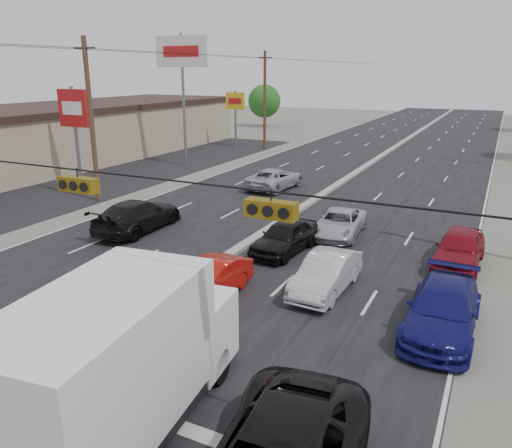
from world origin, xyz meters
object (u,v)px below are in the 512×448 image
Objects in this scene: queue_car_c at (339,224)px; oncoming_near at (138,216)px; red_sedan at (209,281)px; utility_pole_left_b at (91,120)px; tan_sedan at (96,413)px; pole_sign_mid at (74,114)px; pole_sign_billboard at (182,60)px; utility_pole_left_c at (265,100)px; tree_left_far at (264,101)px; queue_car_b at (326,274)px; queue_car_e at (460,249)px; box_truck at (122,362)px; oncoming_far at (275,179)px; queue_car_a at (285,237)px; queue_car_d at (443,310)px; pole_sign_far at (235,106)px.

queue_car_c is 0.82× the size of oncoming_near.
utility_pole_left_b is at bearing 149.16° from red_sedan.
tan_sedan is 7.61m from red_sedan.
red_sedan is (18.40, -12.21, -4.43)m from pole_sign_mid.
red_sedan is at bearing -54.40° from pole_sign_billboard.
utility_pole_left_c is 2.04× the size of tan_sedan.
tree_left_far is (-9.50, 45.00, -1.39)m from utility_pole_left_b.
queue_car_b is 0.95× the size of queue_car_e.
utility_pole_left_b is 8.59m from oncoming_near.
pole_sign_billboard reaches higher than utility_pole_left_c.
pole_sign_billboard is 29.14m from queue_car_e.
tree_left_far is 1.34× the size of queue_car_c.
pole_sign_billboard is at bearing -99.46° from utility_pole_left_c.
box_truck is at bearing -45.38° from utility_pole_left_b.
utility_pole_left_c is 19.54m from oncoming_far.
utility_pole_left_b is 0.91× the size of pole_sign_billboard.
oncoming_near is (-9.15, 12.77, 0.10)m from tan_sedan.
utility_pole_left_c is 22.46m from pole_sign_mid.
tree_left_far is 56.32m from queue_car_e.
queue_car_a is (0.58, 5.72, 0.05)m from red_sedan.
oncoming_near is 12.22m from oncoming_far.
queue_car_a is at bearing 135.51° from queue_car_b.
queue_car_d is at bearing 134.23° from oncoming_far.
pole_sign_mid is at bearing 158.30° from queue_car_b.
queue_car_d is (21.85, -33.03, -4.35)m from utility_pole_left_c.
queue_car_e is (31.31, -46.72, -2.94)m from tree_left_far.
pole_sign_mid reaches higher than red_sedan.
oncoming_far reaches higher than queue_car_b.
oncoming_near reaches higher than oncoming_far.
box_truck is 1.84× the size of red_sedan.
oncoming_far is at bearing 122.72° from queue_car_b.
utility_pole_left_b reaches higher than tree_left_far.
oncoming_far reaches higher than red_sedan.
utility_pole_left_c is (0.00, 25.00, 0.00)m from utility_pole_left_b.
oncoming_far is (-13.07, 16.13, -0.03)m from queue_car_d.
oncoming_far is (-5.12, 17.31, 0.04)m from red_sedan.
oncoming_near reaches higher than red_sedan.
pole_sign_billboard is 1.83× the size of pole_sign_far.
pole_sign_far is 41.80m from queue_car_d.
box_truck is at bearing -58.35° from pole_sign_billboard.
oncoming_near is (-15.46, -2.16, 0.04)m from queue_car_e.
queue_car_d reaches higher than queue_car_a.
queue_car_b is (21.06, -31.74, -3.70)m from pole_sign_far.
red_sedan reaches higher than queue_car_c.
utility_pole_left_c is at bearing 131.54° from queue_car_e.
box_truck is at bearing 111.79° from oncoming_far.
utility_pole_left_b is at bearing 47.92° from oncoming_far.
queue_car_a is (14.48, -28.49, -4.37)m from utility_pole_left_c.
queue_car_e is (6.31, 14.92, 0.06)m from tan_sedan.
queue_car_a is 3.78m from queue_car_c.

